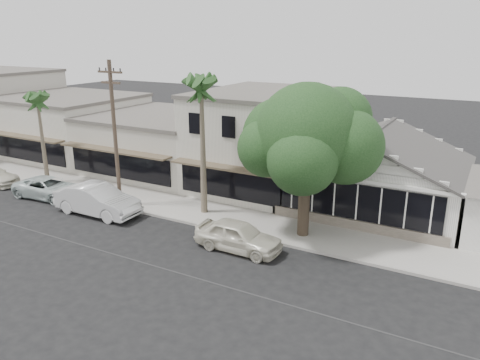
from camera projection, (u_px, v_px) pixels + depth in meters
The scene contains 13 objects.
ground at pixel (192, 277), 20.92m from camera, with size 140.00×140.00×0.00m, color black.
sidewalk_north at pixel (149, 201), 30.23m from camera, with size 90.00×3.50×0.15m, color #9E9991.
corner_shop at pixel (376, 169), 28.26m from camera, with size 10.40×8.60×5.10m.
row_building_near at pixel (265, 141), 32.62m from camera, with size 8.00×10.00×6.50m, color silver.
row_building_midnear at pixel (163, 143), 37.11m from camera, with size 10.00×10.00×4.20m, color beige.
row_building_midfar at pixel (69, 126), 41.84m from camera, with size 11.00×10.00×5.00m, color silver.
utility_pole at pixel (115, 132), 27.99m from camera, with size 1.80×0.24×9.00m.
car_0 at pixel (238, 236), 23.32m from camera, with size 1.81×4.50×1.53m, color silver.
car_1 at pixel (97, 200), 27.97m from camera, with size 1.92×5.50×1.81m, color silver.
car_2 at pixel (49, 188), 30.86m from camera, with size 2.26×4.90×1.36m, color silver.
shade_tree at pixel (307, 137), 23.70m from camera, with size 7.39×6.68×8.20m.
palm_east at pixel (201, 88), 26.01m from camera, with size 3.44×3.44×8.76m.
palm_mid at pixel (37, 101), 32.23m from camera, with size 2.58×2.58×7.01m.
Camera 1 is at (10.91, -15.31, 10.39)m, focal length 35.00 mm.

